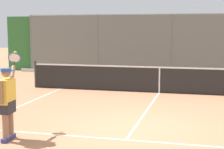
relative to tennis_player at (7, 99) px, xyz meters
name	(u,v)px	position (x,y,z in m)	size (l,w,h in m)	color
ground_plane	(135,128)	(-2.44, -1.59, -0.89)	(60.00, 60.00, 0.00)	#B27551
court_line_markings	(124,143)	(-2.44, -0.39, -0.89)	(7.74, 10.70, 0.01)	white
fence_backdrop	(173,45)	(-2.44, -12.00, 0.58)	(18.07, 1.37, 3.03)	slate
tennis_net	(159,79)	(-2.44, -6.47, -0.40)	(9.94, 0.09, 1.07)	#2D2D2D
tennis_player	(7,99)	(0.00, 0.00, 0.00)	(0.53, 1.31, 1.84)	navy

